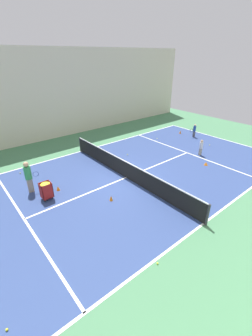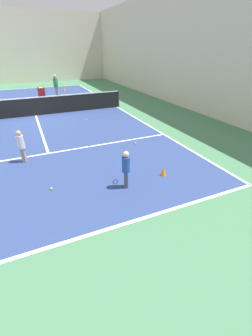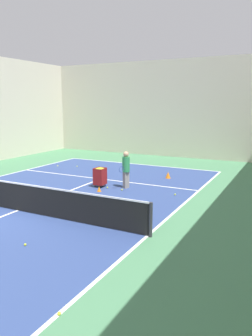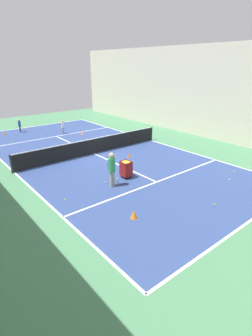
% 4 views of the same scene
% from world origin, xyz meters
% --- Properties ---
extents(ground_plane, '(32.49, 32.49, 0.00)m').
position_xyz_m(ground_plane, '(0.00, 0.00, 0.00)').
color(ground_plane, '#477F56').
extents(court_playing_area, '(10.14, 20.62, 0.00)m').
position_xyz_m(court_playing_area, '(0.00, 0.00, 0.00)').
color(court_playing_area, navy).
rests_on(court_playing_area, ground).
extents(line_baseline_near, '(10.14, 0.10, 0.00)m').
position_xyz_m(line_baseline_near, '(0.00, -10.31, 0.01)').
color(line_baseline_near, white).
rests_on(line_baseline_near, ground).
extents(line_sideline_left, '(0.10, 20.62, 0.00)m').
position_xyz_m(line_sideline_left, '(-5.07, 0.00, 0.01)').
color(line_sideline_left, white).
rests_on(line_sideline_left, ground).
extents(line_sideline_right, '(0.10, 20.62, 0.00)m').
position_xyz_m(line_sideline_right, '(5.07, 0.00, 0.01)').
color(line_sideline_right, white).
rests_on(line_sideline_right, ground).
extents(line_service_near, '(10.14, 0.10, 0.00)m').
position_xyz_m(line_service_near, '(0.00, -5.67, 0.01)').
color(line_service_near, white).
rests_on(line_service_near, ground).
extents(line_service_far, '(10.14, 0.10, 0.00)m').
position_xyz_m(line_service_far, '(0.00, 5.67, 0.01)').
color(line_service_far, white).
rests_on(line_service_far, ground).
extents(line_centre_service, '(0.10, 11.34, 0.00)m').
position_xyz_m(line_centre_service, '(0.00, 0.00, 0.01)').
color(line_centre_service, white).
rests_on(line_centre_service, ground).
extents(hall_enclosure_right, '(0.15, 28.79, 6.83)m').
position_xyz_m(hall_enclosure_right, '(9.08, 0.00, 3.42)').
color(hall_enclosure_right, beige).
rests_on(hall_enclosure_right, ground).
extents(tennis_net, '(10.44, 0.10, 1.03)m').
position_xyz_m(tennis_net, '(0.00, 0.00, 0.53)').
color(tennis_net, '#2D2D33').
rests_on(tennis_net, ground).
extents(player_near_baseline, '(0.30, 0.57, 1.11)m').
position_xyz_m(player_near_baseline, '(1.75, -8.91, 0.64)').
color(player_near_baseline, '#4C4C56').
rests_on(player_near_baseline, ground).
extents(coach_at_net, '(0.42, 0.70, 1.69)m').
position_xyz_m(coach_at_net, '(1.98, 4.65, 0.97)').
color(coach_at_net, gray).
rests_on(coach_at_net, ground).
extents(child_midcourt, '(0.29, 0.29, 1.12)m').
position_xyz_m(child_midcourt, '(-0.83, -6.03, 0.64)').
color(child_midcourt, gray).
rests_on(child_midcourt, ground).
extents(ball_cart, '(0.46, 0.52, 0.91)m').
position_xyz_m(ball_cart, '(0.82, 4.28, 0.62)').
color(ball_cart, maroon).
rests_on(ball_cart, ground).
extents(training_cone_0, '(0.18, 0.18, 0.27)m').
position_xyz_m(training_cone_0, '(3.07, -8.80, 0.14)').
color(training_cone_0, orange).
rests_on(training_cone_0, ground).
extents(training_cone_1, '(0.19, 0.19, 0.23)m').
position_xyz_m(training_cone_1, '(1.22, 3.55, 0.12)').
color(training_cone_1, orange).
rests_on(training_cone_1, ground).
extents(training_cone_2, '(0.17, 0.17, 0.27)m').
position_xyz_m(training_cone_2, '(-1.26, 1.98, 0.14)').
color(training_cone_2, orange).
rests_on(training_cone_2, ground).
extents(training_cone_4, '(0.24, 0.24, 0.21)m').
position_xyz_m(training_cone_4, '(-2.00, -4.95, 0.11)').
color(training_cone_4, orange).
rests_on(training_cone_4, ground).
extents(tennis_ball_0, '(0.07, 0.07, 0.07)m').
position_xyz_m(tennis_ball_0, '(2.40, -2.12, 0.04)').
color(tennis_ball_0, yellow).
rests_on(tennis_ball_0, ground).
extents(tennis_ball_1, '(0.07, 0.07, 0.07)m').
position_xyz_m(tennis_ball_1, '(3.39, -6.17, 0.04)').
color(tennis_ball_1, yellow).
rests_on(tennis_ball_1, ground).
extents(tennis_ball_2, '(0.07, 0.07, 0.07)m').
position_xyz_m(tennis_ball_2, '(-4.17, 7.43, 0.04)').
color(tennis_ball_2, yellow).
rests_on(tennis_ball_2, ground).
extents(tennis_ball_3, '(0.07, 0.07, 0.07)m').
position_xyz_m(tennis_ball_3, '(2.03, 4.17, 0.04)').
color(tennis_ball_3, yellow).
rests_on(tennis_ball_3, ground).
extents(tennis_ball_4, '(0.07, 0.07, 0.07)m').
position_xyz_m(tennis_ball_4, '(5.10, -4.06, 0.04)').
color(tennis_ball_4, yellow).
rests_on(tennis_ball_4, ground).
extents(tennis_ball_5, '(0.07, 0.07, 0.07)m').
position_xyz_m(tennis_ball_5, '(4.37, 4.51, 0.04)').
color(tennis_ball_5, yellow).
rests_on(tennis_ball_5, ground).
extents(tennis_ball_7, '(0.07, 0.07, 0.07)m').
position_xyz_m(tennis_ball_7, '(-5.23, 2.96, 0.04)').
color(tennis_ball_7, yellow).
rests_on(tennis_ball_7, ground).
extents(tennis_ball_8, '(0.07, 0.07, 0.07)m').
position_xyz_m(tennis_ball_8, '(1.27, 4.19, 0.04)').
color(tennis_ball_8, yellow).
rests_on(tennis_ball_8, ground).
extents(tennis_ball_9, '(0.07, 0.07, 0.07)m').
position_xyz_m(tennis_ball_9, '(-0.23, -8.21, 0.04)').
color(tennis_ball_9, yellow).
rests_on(tennis_ball_9, ground).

